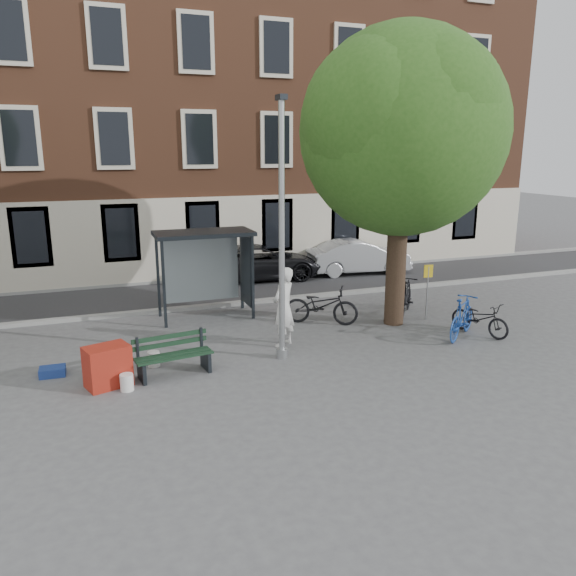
% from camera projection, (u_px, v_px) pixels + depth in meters
% --- Properties ---
extents(ground, '(90.00, 90.00, 0.00)m').
position_uv_depth(ground, '(282.00, 358.00, 13.69)').
color(ground, '#4C4C4F').
rests_on(ground, ground).
extents(road, '(40.00, 4.00, 0.01)m').
position_uv_depth(road, '(216.00, 291.00, 20.06)').
color(road, '#28282B').
rests_on(road, ground).
extents(curb_near, '(40.00, 0.25, 0.12)m').
position_uv_depth(curb_near, '(230.00, 304.00, 18.23)').
color(curb_near, gray).
rests_on(curb_near, ground).
extents(curb_far, '(40.00, 0.25, 0.12)m').
position_uv_depth(curb_far, '(204.00, 278.00, 21.87)').
color(curb_far, gray).
rests_on(curb_far, ground).
extents(building_row, '(30.00, 8.00, 14.00)m').
position_uv_depth(building_row, '(179.00, 100.00, 23.84)').
color(building_row, brown).
rests_on(building_row, ground).
extents(lamppost, '(0.28, 0.35, 6.11)m').
position_uv_depth(lamppost, '(282.00, 245.00, 13.02)').
color(lamppost, '#9EA0A3').
rests_on(lamppost, ground).
extents(tree_right, '(5.76, 5.60, 8.20)m').
position_uv_depth(tree_right, '(405.00, 123.00, 14.95)').
color(tree_right, black).
rests_on(tree_right, ground).
extents(bus_shelter, '(2.85, 1.45, 2.62)m').
position_uv_depth(bus_shelter, '(216.00, 253.00, 16.76)').
color(bus_shelter, '#1E2328').
rests_on(bus_shelter, ground).
extents(painter, '(0.90, 0.86, 2.07)m').
position_uv_depth(painter, '(284.00, 307.00, 14.31)').
color(painter, silver).
rests_on(painter, ground).
extents(bench, '(1.79, 0.80, 0.89)m').
position_uv_depth(bench, '(173.00, 357.00, 12.58)').
color(bench, '#1E2328').
rests_on(bench, ground).
extents(bike_a, '(2.20, 1.75, 1.12)m').
position_uv_depth(bike_a, '(321.00, 305.00, 16.23)').
color(bike_a, black).
rests_on(bike_a, ground).
extents(bike_b, '(1.85, 1.55, 1.14)m').
position_uv_depth(bike_b, '(462.00, 317.00, 15.04)').
color(bike_b, navy).
rests_on(bike_b, ground).
extents(bike_c, '(1.14, 1.86, 0.92)m').
position_uv_depth(bike_c, '(480.00, 318.00, 15.33)').
color(bike_c, black).
rests_on(bike_c, ground).
extents(bike_d, '(1.62, 1.77, 1.13)m').
position_uv_depth(bike_d, '(406.00, 297.00, 17.13)').
color(bike_d, black).
rests_on(bike_d, ground).
extents(car_dark, '(5.00, 2.55, 1.35)m').
position_uv_depth(car_dark, '(260.00, 262.00, 21.87)').
color(car_dark, black).
rests_on(car_dark, ground).
extents(car_silver, '(4.30, 1.89, 1.37)m').
position_uv_depth(car_silver, '(359.00, 257.00, 22.87)').
color(car_silver, '#AEB0B7').
rests_on(car_silver, ground).
extents(red_stand, '(1.04, 0.85, 0.90)m').
position_uv_depth(red_stand, '(108.00, 366.00, 11.95)').
color(red_stand, maroon).
rests_on(red_stand, ground).
extents(blue_crate, '(0.56, 0.42, 0.20)m').
position_uv_depth(blue_crate, '(53.00, 371.00, 12.58)').
color(blue_crate, navy).
rests_on(blue_crate, ground).
extents(bucket_a, '(0.32, 0.32, 0.36)m').
position_uv_depth(bucket_a, '(96.00, 370.00, 12.45)').
color(bucket_a, silver).
rests_on(bucket_a, ground).
extents(bucket_b, '(0.32, 0.32, 0.36)m').
position_uv_depth(bucket_b, '(154.00, 359.00, 13.12)').
color(bucket_b, silver).
rests_on(bucket_b, ground).
extents(bucket_c, '(0.29, 0.29, 0.36)m').
position_uv_depth(bucket_c, '(127.00, 382.00, 11.80)').
color(bucket_c, silver).
rests_on(bucket_c, ground).
extents(notice_sign, '(0.29, 0.05, 1.67)m').
position_uv_depth(notice_sign, '(428.00, 282.00, 16.48)').
color(notice_sign, '#9EA0A3').
rests_on(notice_sign, ground).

